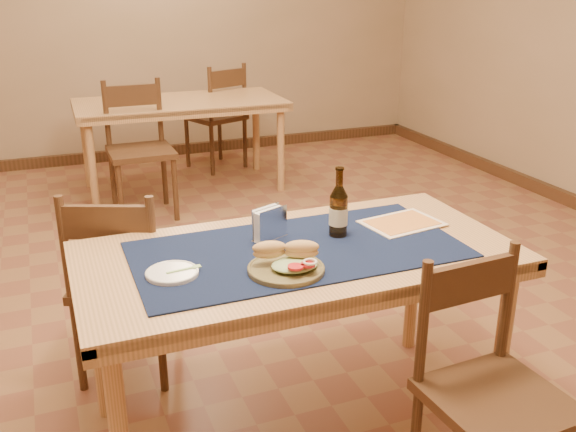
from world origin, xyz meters
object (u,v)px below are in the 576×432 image
object	(u,v)px
beer_bottle	(338,211)
sandwich_plate	(288,264)
main_table	(298,271)
chair_main_far	(123,279)
back_table	(180,110)
napkin_holder	(270,224)
chair_main_near	(490,389)

from	to	relation	value
beer_bottle	sandwich_plate	bearing A→B (deg)	-142.41
main_table	chair_main_far	distance (m)	0.85
back_table	napkin_holder	bearing A→B (deg)	-95.96
back_table	chair_main_far	bearing A→B (deg)	-107.91
back_table	sandwich_plate	size ratio (longest dim) A/B	6.34
beer_bottle	napkin_holder	distance (m)	0.27
beer_bottle	chair_main_near	bearing A→B (deg)	-72.92
chair_main_near	sandwich_plate	bearing A→B (deg)	137.55
sandwich_plate	chair_main_near	bearing A→B (deg)	-42.45
back_table	chair_main_near	xyz separation A→B (m)	(0.16, -3.78, -0.21)
chair_main_far	beer_bottle	distance (m)	1.01
napkin_holder	sandwich_plate	bearing A→B (deg)	-97.69
beer_bottle	napkin_holder	size ratio (longest dim) A/B	1.78
main_table	back_table	distance (m)	3.16
back_table	beer_bottle	xyz separation A→B (m)	(-0.06, -3.08, 0.19)
main_table	napkin_holder	world-z (taller)	napkin_holder
main_table	napkin_holder	size ratio (longest dim) A/B	10.48
main_table	beer_bottle	bearing A→B (deg)	19.32
chair_main_far	chair_main_near	bearing A→B (deg)	-50.93
main_table	chair_main_far	size ratio (longest dim) A/B	1.79
back_table	beer_bottle	size ratio (longest dim) A/B	6.17
chair_main_far	sandwich_plate	world-z (taller)	chair_main_far
back_table	chair_main_far	world-z (taller)	chair_main_far
main_table	beer_bottle	xyz separation A→B (m)	(0.19, 0.07, 0.19)
chair_main_far	sandwich_plate	xyz separation A→B (m)	(0.47, -0.75, 0.32)
chair_main_far	beer_bottle	world-z (taller)	beer_bottle
main_table	chair_main_near	xyz separation A→B (m)	(0.41, -0.63, -0.21)
sandwich_plate	napkin_holder	size ratio (longest dim) A/B	1.73
main_table	chair_main_near	size ratio (longest dim) A/B	1.82
chair_main_near	sandwich_plate	distance (m)	0.77
napkin_holder	main_table	bearing A→B (deg)	-63.80
main_table	sandwich_plate	distance (m)	0.22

